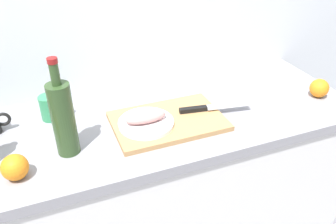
{
  "coord_description": "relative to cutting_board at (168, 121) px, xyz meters",
  "views": [
    {
      "loc": [
        -0.19,
        -1.07,
        1.62
      ],
      "look_at": [
        0.2,
        -0.06,
        0.95
      ],
      "focal_mm": 36.52,
      "sensor_mm": 36.0,
      "label": 1
    }
  ],
  "objects": [
    {
      "name": "coffee_mug_1",
      "position": [
        -0.4,
        0.2,
        0.04
      ],
      "size": [
        0.11,
        0.07,
        0.1
      ],
      "color": "#338C59",
      "rests_on": "kitchen_counter"
    },
    {
      "name": "white_plate",
      "position": [
        -0.09,
        -0.01,
        0.02
      ],
      "size": [
        0.2,
        0.2,
        0.01
      ],
      "primitive_type": "cylinder",
      "color": "white",
      "rests_on": "cutting_board"
    },
    {
      "name": "kitchen_counter",
      "position": [
        -0.2,
        0.06,
        -0.46
      ],
      "size": [
        2.0,
        0.6,
        0.9
      ],
      "color": "white",
      "rests_on": "ground_plane"
    },
    {
      "name": "chef_knife",
      "position": [
        0.16,
        0.0,
        0.02
      ],
      "size": [
        0.29,
        0.07,
        0.02
      ],
      "rotation": [
        0.0,
        0.0,
        -0.16
      ],
      "color": "silver",
      "rests_on": "cutting_board"
    },
    {
      "name": "orange_0",
      "position": [
        -0.54,
        -0.11,
        0.03
      ],
      "size": [
        0.08,
        0.08,
        0.08
      ],
      "primitive_type": "sphere",
      "color": "orange",
      "rests_on": "kitchen_counter"
    },
    {
      "name": "back_wall",
      "position": [
        -0.2,
        0.38,
        0.34
      ],
      "size": [
        3.2,
        0.05,
        2.5
      ],
      "primitive_type": "cube",
      "color": "silver",
      "rests_on": "ground_plane"
    },
    {
      "name": "wine_bottle",
      "position": [
        -0.37,
        -0.04,
        0.12
      ],
      "size": [
        0.07,
        0.07,
        0.34
      ],
      "color": "#2D4723",
      "rests_on": "kitchen_counter"
    },
    {
      "name": "fish_fillet",
      "position": [
        -0.09,
        -0.01,
        0.04
      ],
      "size": [
        0.15,
        0.07,
        0.04
      ],
      "primitive_type": "ellipsoid",
      "color": "tan",
      "rests_on": "white_plate"
    },
    {
      "name": "cutting_board",
      "position": [
        0.0,
        0.0,
        0.0
      ],
      "size": [
        0.42,
        0.27,
        0.02
      ],
      "primitive_type": "cube",
      "color": "tan",
      "rests_on": "kitchen_counter"
    },
    {
      "name": "orange_3",
      "position": [
        0.68,
        -0.04,
        0.03
      ],
      "size": [
        0.08,
        0.08,
        0.08
      ],
      "primitive_type": "sphere",
      "color": "orange",
      "rests_on": "kitchen_counter"
    }
  ]
}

